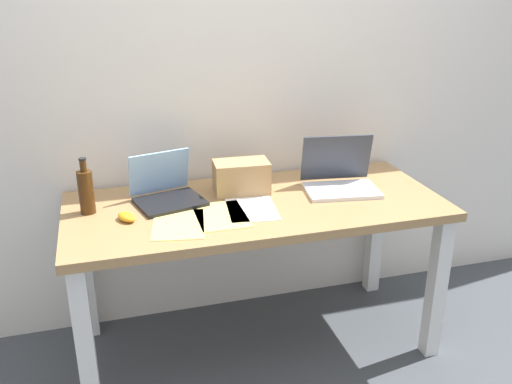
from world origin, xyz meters
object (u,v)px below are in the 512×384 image
object	(u,v)px
desk	(256,223)
laptop_right	(340,178)
computer_mouse	(127,217)
cardboard_box	(241,177)
beer_bottle	(86,191)
laptop_left	(167,192)

from	to	relation	value
desk	laptop_right	size ratio (longest dim) A/B	4.57
laptop_right	computer_mouse	xyz separation A→B (m)	(-1.00, -0.09, -0.04)
computer_mouse	cardboard_box	distance (m)	0.58
cardboard_box	computer_mouse	bearing A→B (deg)	-161.65
desk	laptop_right	world-z (taller)	laptop_right
laptop_right	computer_mouse	distance (m)	1.01
computer_mouse	beer_bottle	bearing A→B (deg)	112.45
computer_mouse	cardboard_box	bearing A→B (deg)	-9.04
desk	beer_bottle	xyz separation A→B (m)	(-0.73, 0.09, 0.21)
computer_mouse	desk	bearing A→B (deg)	-23.26
desk	laptop_right	distance (m)	0.46
laptop_right	cardboard_box	world-z (taller)	laptop_right
computer_mouse	cardboard_box	world-z (taller)	cardboard_box
desk	cardboard_box	distance (m)	0.23
laptop_left	beer_bottle	size ratio (longest dim) A/B	1.36
beer_bottle	cardboard_box	world-z (taller)	beer_bottle
cardboard_box	laptop_left	bearing A→B (deg)	-177.34
laptop_right	cardboard_box	distance (m)	0.47
laptop_left	cardboard_box	size ratio (longest dim) A/B	1.33
desk	laptop_left	xyz separation A→B (m)	(-0.38, 0.12, 0.15)
laptop_left	desk	bearing A→B (deg)	-17.64
laptop_left	laptop_right	distance (m)	0.82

